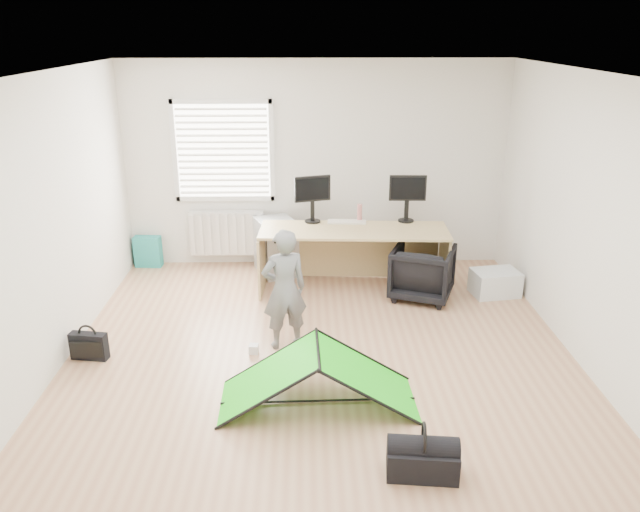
{
  "coord_description": "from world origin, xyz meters",
  "views": [
    {
      "loc": [
        -0.14,
        -5.34,
        3.08
      ],
      "look_at": [
        0.0,
        0.4,
        0.95
      ],
      "focal_mm": 35.0,
      "sensor_mm": 36.0,
      "label": 1
    }
  ],
  "objects_px": {
    "thermos": "(360,213)",
    "storage_crate": "(495,283)",
    "office_chair": "(422,272)",
    "duffel_bag": "(422,461)",
    "monitor_left": "(312,205)",
    "person": "(284,290)",
    "desk": "(353,259)",
    "kite": "(318,376)",
    "filing_cabinet": "(277,247)",
    "monitor_right": "(407,205)",
    "laptop_bag": "(89,346)"
  },
  "relations": [
    {
      "from": "thermos",
      "to": "storage_crate",
      "type": "relative_size",
      "value": 0.41
    },
    {
      "from": "office_chair",
      "to": "duffel_bag",
      "type": "height_order",
      "value": "office_chair"
    },
    {
      "from": "monitor_left",
      "to": "person",
      "type": "distance_m",
      "value": 1.84
    },
    {
      "from": "desk",
      "to": "duffel_bag",
      "type": "distance_m",
      "value": 3.45
    },
    {
      "from": "desk",
      "to": "office_chair",
      "type": "xyz_separation_m",
      "value": [
        0.81,
        -0.28,
        -0.06
      ]
    },
    {
      "from": "desk",
      "to": "kite",
      "type": "xyz_separation_m",
      "value": [
        -0.48,
        -2.49,
        -0.12
      ]
    },
    {
      "from": "filing_cabinet",
      "to": "kite",
      "type": "relative_size",
      "value": 0.42
    },
    {
      "from": "monitor_right",
      "to": "person",
      "type": "distance_m",
      "value": 2.33
    },
    {
      "from": "storage_crate",
      "to": "laptop_bag",
      "type": "distance_m",
      "value": 4.65
    },
    {
      "from": "kite",
      "to": "desk",
      "type": "bearing_deg",
      "value": 77.69
    },
    {
      "from": "monitor_right",
      "to": "laptop_bag",
      "type": "relative_size",
      "value": 1.24
    },
    {
      "from": "thermos",
      "to": "kite",
      "type": "distance_m",
      "value": 2.95
    },
    {
      "from": "office_chair",
      "to": "laptop_bag",
      "type": "relative_size",
      "value": 1.94
    },
    {
      "from": "filing_cabinet",
      "to": "kite",
      "type": "xyz_separation_m",
      "value": [
        0.48,
        -3.07,
        -0.09
      ]
    },
    {
      "from": "laptop_bag",
      "to": "duffel_bag",
      "type": "height_order",
      "value": "laptop_bag"
    },
    {
      "from": "office_chair",
      "to": "storage_crate",
      "type": "distance_m",
      "value": 0.92
    },
    {
      "from": "monitor_right",
      "to": "person",
      "type": "xyz_separation_m",
      "value": [
        -1.47,
        -1.77,
        -0.36
      ]
    },
    {
      "from": "thermos",
      "to": "storage_crate",
      "type": "bearing_deg",
      "value": -18.86
    },
    {
      "from": "filing_cabinet",
      "to": "storage_crate",
      "type": "xyz_separation_m",
      "value": [
        2.67,
        -0.8,
        -0.2
      ]
    },
    {
      "from": "laptop_bag",
      "to": "monitor_right",
      "type": "bearing_deg",
      "value": 40.22
    },
    {
      "from": "laptop_bag",
      "to": "thermos",
      "type": "bearing_deg",
      "value": 45.39
    },
    {
      "from": "monitor_left",
      "to": "storage_crate",
      "type": "bearing_deg",
      "value": -29.62
    },
    {
      "from": "desk",
      "to": "office_chair",
      "type": "bearing_deg",
      "value": -16.5
    },
    {
      "from": "monitor_left",
      "to": "monitor_right",
      "type": "distance_m",
      "value": 1.17
    },
    {
      "from": "thermos",
      "to": "office_chair",
      "type": "relative_size",
      "value": 0.31
    },
    {
      "from": "office_chair",
      "to": "laptop_bag",
      "type": "height_order",
      "value": "office_chair"
    },
    {
      "from": "office_chair",
      "to": "duffel_bag",
      "type": "bearing_deg",
      "value": 101.33
    },
    {
      "from": "kite",
      "to": "thermos",
      "type": "bearing_deg",
      "value": 77.11
    },
    {
      "from": "filing_cabinet",
      "to": "monitor_right",
      "type": "relative_size",
      "value": 1.57
    },
    {
      "from": "monitor_left",
      "to": "thermos",
      "type": "bearing_deg",
      "value": -14.23
    },
    {
      "from": "monitor_left",
      "to": "laptop_bag",
      "type": "distance_m",
      "value": 3.1
    },
    {
      "from": "monitor_right",
      "to": "thermos",
      "type": "bearing_deg",
      "value": 179.65
    },
    {
      "from": "person",
      "to": "kite",
      "type": "bearing_deg",
      "value": 89.06
    },
    {
      "from": "thermos",
      "to": "duffel_bag",
      "type": "distance_m",
      "value": 3.84
    },
    {
      "from": "thermos",
      "to": "laptop_bag",
      "type": "height_order",
      "value": "thermos"
    },
    {
      "from": "monitor_right",
      "to": "desk",
      "type": "bearing_deg",
      "value": -153.8
    },
    {
      "from": "filing_cabinet",
      "to": "laptop_bag",
      "type": "height_order",
      "value": "filing_cabinet"
    },
    {
      "from": "office_chair",
      "to": "person",
      "type": "xyz_separation_m",
      "value": [
        -1.6,
        -1.18,
        0.3
      ]
    },
    {
      "from": "monitor_right",
      "to": "person",
      "type": "relative_size",
      "value": 0.36
    },
    {
      "from": "filing_cabinet",
      "to": "storage_crate",
      "type": "height_order",
      "value": "filing_cabinet"
    },
    {
      "from": "filing_cabinet",
      "to": "office_chair",
      "type": "distance_m",
      "value": 1.96
    },
    {
      "from": "storage_crate",
      "to": "laptop_bag",
      "type": "xyz_separation_m",
      "value": [
        -4.42,
        -1.46,
        -0.02
      ]
    },
    {
      "from": "desk",
      "to": "monitor_left",
      "type": "bearing_deg",
      "value": 150.64
    },
    {
      "from": "monitor_right",
      "to": "duffel_bag",
      "type": "xyz_separation_m",
      "value": [
        -0.42,
        -3.74,
        -0.88
      ]
    },
    {
      "from": "office_chair",
      "to": "storage_crate",
      "type": "relative_size",
      "value": 1.3
    },
    {
      "from": "office_chair",
      "to": "person",
      "type": "relative_size",
      "value": 0.56
    },
    {
      "from": "storage_crate",
      "to": "office_chair",
      "type": "bearing_deg",
      "value": -176.2
    },
    {
      "from": "desk",
      "to": "duffel_bag",
      "type": "height_order",
      "value": "desk"
    },
    {
      "from": "storage_crate",
      "to": "person",
      "type": "bearing_deg",
      "value": -153.65
    },
    {
      "from": "monitor_right",
      "to": "office_chair",
      "type": "height_order",
      "value": "monitor_right"
    }
  ]
}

